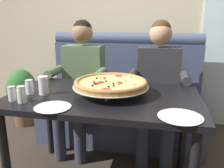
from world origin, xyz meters
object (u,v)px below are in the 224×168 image
(booth_bench, at_px, (122,101))
(pizza, at_px, (111,83))
(shaker_pepper_flakes, at_px, (22,96))
(drinking_glass, at_px, (44,86))
(potted_plant, at_px, (22,94))
(shaker_parmesan, at_px, (30,88))
(plate_near_left, at_px, (180,116))
(plate_near_right, at_px, (53,106))
(shaker_oregano, at_px, (12,95))
(diner_left, at_px, (81,78))
(diner_right, at_px, (158,82))
(dining_table, at_px, (103,107))

(booth_bench, height_order, pizza, booth_bench)
(booth_bench, bearing_deg, pizza, -86.63)
(shaker_pepper_flakes, bearing_deg, drinking_glass, 74.33)
(potted_plant, bearing_deg, shaker_parmesan, -53.69)
(shaker_parmesan, distance_m, plate_near_left, 1.08)
(plate_near_right, xyz_separation_m, potted_plant, (-1.00, 1.19, -0.37))
(pizza, bearing_deg, shaker_oregano, -156.39)
(diner_left, relative_size, shaker_oregano, 12.83)
(diner_right, bearing_deg, pizza, -120.00)
(plate_near_right, distance_m, drinking_glass, 0.31)
(diner_left, relative_size, plate_near_right, 5.55)
(shaker_pepper_flakes, distance_m, plate_near_right, 0.25)
(shaker_pepper_flakes, bearing_deg, potted_plant, 123.52)
(shaker_pepper_flakes, height_order, plate_near_right, shaker_pepper_flakes)
(dining_table, bearing_deg, shaker_pepper_flakes, -151.55)
(dining_table, distance_m, potted_plant, 1.55)
(shaker_parmesan, height_order, plate_near_right, shaker_parmesan)
(diner_right, xyz_separation_m, potted_plant, (-1.62, 0.28, -0.32))
(diner_right, xyz_separation_m, drinking_glass, (-0.81, -0.67, 0.09))
(booth_bench, relative_size, shaker_pepper_flakes, 15.20)
(dining_table, height_order, shaker_oregano, shaker_oregano)
(pizza, height_order, potted_plant, pizza)
(diner_left, bearing_deg, plate_near_right, -81.55)
(shaker_oregano, xyz_separation_m, plate_near_right, (0.32, -0.07, -0.03))
(diner_left, height_order, shaker_parmesan, diner_left)
(booth_bench, distance_m, dining_table, 0.91)
(shaker_parmesan, distance_m, plate_near_right, 0.37)
(booth_bench, bearing_deg, shaker_oregano, -117.11)
(booth_bench, xyz_separation_m, pizza, (0.05, -0.84, 0.43))
(booth_bench, bearing_deg, shaker_parmesan, -119.46)
(shaker_oregano, xyz_separation_m, potted_plant, (-0.67, 1.12, -0.40))
(shaker_oregano, bearing_deg, diner_right, 41.65)
(drinking_glass, bearing_deg, shaker_pepper_flakes, -105.67)
(shaker_pepper_flakes, bearing_deg, diner_right, 45.01)
(shaker_pepper_flakes, height_order, potted_plant, shaker_pepper_flakes)
(shaker_oregano, relative_size, plate_near_right, 0.43)
(shaker_oregano, xyz_separation_m, shaker_pepper_flakes, (0.08, -0.02, 0.01))
(pizza, bearing_deg, shaker_parmesan, -169.56)
(potted_plant, bearing_deg, drinking_glass, -49.44)
(drinking_glass, bearing_deg, booth_bench, 65.37)
(shaker_pepper_flakes, bearing_deg, shaker_parmesan, 105.77)
(plate_near_right, bearing_deg, plate_near_left, 0.59)
(pizza, relative_size, plate_near_right, 2.39)
(diner_right, xyz_separation_m, shaker_pepper_flakes, (-0.87, -0.87, 0.08))
(booth_bench, distance_m, plate_near_right, 1.26)
(diner_left, bearing_deg, shaker_oregano, -102.50)
(booth_bench, xyz_separation_m, plate_near_right, (-0.25, -1.18, 0.36))
(plate_near_left, bearing_deg, potted_plant, 146.08)
(diner_right, height_order, pizza, diner_right)
(dining_table, bearing_deg, shaker_parmesan, -171.58)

